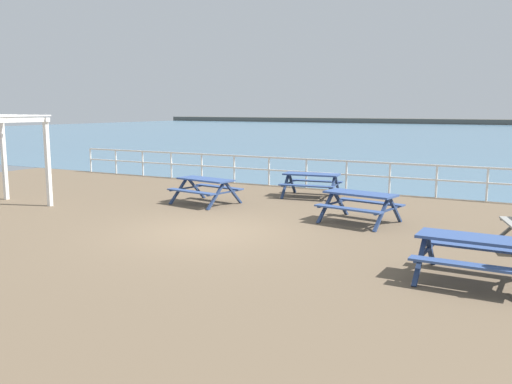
# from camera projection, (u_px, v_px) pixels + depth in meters

# --- Properties ---
(ground_plane) EXTENTS (30.00, 24.00, 0.20)m
(ground_plane) POSITION_uv_depth(u_px,v_px,m) (206.00, 236.00, 12.85)
(ground_plane) COLOR brown
(sea_band) EXTENTS (142.00, 90.00, 0.01)m
(sea_band) POSITION_uv_depth(u_px,v_px,m) (478.00, 135.00, 58.65)
(sea_band) COLOR #476B84
(sea_band) RESTS_ON ground
(distant_shoreline) EXTENTS (142.00, 6.00, 1.80)m
(distant_shoreline) POSITION_uv_depth(u_px,v_px,m) (507.00, 125.00, 96.00)
(distant_shoreline) COLOR #4C4C47
(distant_shoreline) RESTS_ON ground
(seaward_railing) EXTENTS (23.07, 0.07, 1.08)m
(seaward_railing) POSITION_uv_depth(u_px,v_px,m) (326.00, 169.00, 19.46)
(seaward_railing) COLOR white
(seaward_railing) RESTS_ON ground
(picnic_table_near_left) EXTENTS (2.03, 1.80, 0.80)m
(picnic_table_near_left) POSITION_uv_depth(u_px,v_px,m) (205.00, 185.00, 16.52)
(picnic_table_near_left) COLOR #334C84
(picnic_table_near_left) RESTS_ON ground
(picnic_table_mid_centre) EXTENTS (2.03, 1.80, 0.80)m
(picnic_table_mid_centre) POSITION_uv_depth(u_px,v_px,m) (360.00, 200.00, 13.78)
(picnic_table_mid_centre) COLOR #334C84
(picnic_table_mid_centre) RESTS_ON ground
(picnic_table_far_left) EXTENTS (1.83, 1.57, 0.80)m
(picnic_table_far_left) POSITION_uv_depth(u_px,v_px,m) (473.00, 248.00, 9.06)
(picnic_table_far_left) COLOR #334C84
(picnic_table_far_left) RESTS_ON ground
(picnic_table_seaward) EXTENTS (1.99, 1.75, 0.80)m
(picnic_table_seaward) POSITION_uv_depth(u_px,v_px,m) (311.00, 179.00, 17.80)
(picnic_table_seaward) COLOR #334C84
(picnic_table_seaward) RESTS_ON ground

